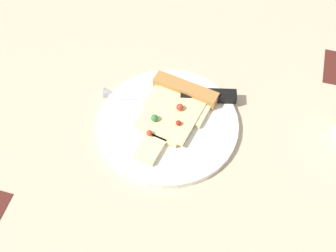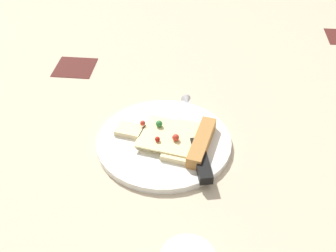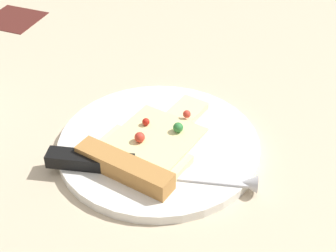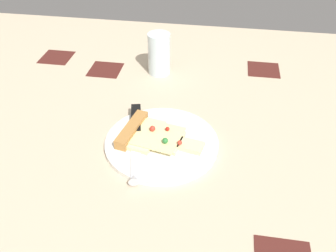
{
  "view_description": "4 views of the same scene",
  "coord_description": "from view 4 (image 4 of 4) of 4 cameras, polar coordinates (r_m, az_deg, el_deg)",
  "views": [
    {
      "loc": [
        19.02,
        -44.35,
        61.2
      ],
      "look_at": [
        8.49,
        -5.78,
        3.62
      ],
      "focal_mm": 45.41,
      "sensor_mm": 36.0,
      "label": 1
    },
    {
      "loc": [
        65.38,
        3.29,
        51.69
      ],
      "look_at": [
        6.97,
        -2.69,
        3.68
      ],
      "focal_mm": 45.15,
      "sensor_mm": 36.0,
      "label": 2
    },
    {
      "loc": [
        -10.54,
        40.79,
        40.73
      ],
      "look_at": [
        6.96,
        -4.15,
        3.21
      ],
      "focal_mm": 54.72,
      "sensor_mm": 36.0,
      "label": 3
    },
    {
      "loc": [
        -49.95,
        -13.99,
        51.33
      ],
      "look_at": [
        10.5,
        -4.28,
        3.28
      ],
      "focal_mm": 38.36,
      "sensor_mm": 36.0,
      "label": 4
    }
  ],
  "objects": [
    {
      "name": "ground_plane",
      "position": [
        0.74,
        -4.61,
        -7.55
      ],
      "size": [
        149.2,
        149.2,
        3.0
      ],
      "color": "#C6B293",
      "rests_on": "ground"
    },
    {
      "name": "plate",
      "position": [
        0.78,
        -1.01,
        -2.69
      ],
      "size": [
        24.51,
        24.51,
        1.19
      ],
      "primitive_type": "cylinder",
      "color": "white",
      "rests_on": "ground_plane"
    },
    {
      "name": "pizza_slice",
      "position": [
        0.78,
        -2.8,
        -1.47
      ],
      "size": [
        12.83,
        18.6,
        2.54
      ],
      "rotation": [
        0.0,
        0.0,
        2.94
      ],
      "color": "beige",
      "rests_on": "plate"
    },
    {
      "name": "knife",
      "position": [
        0.79,
        -5.12,
        -1.04
      ],
      "size": [
        23.86,
        7.41,
        2.45
      ],
      "rotation": [
        0.0,
        0.0,
        1.8
      ],
      "color": "silver",
      "rests_on": "plate"
    },
    {
      "name": "drinking_glass",
      "position": [
        1.01,
        -1.42,
        11.38
      ],
      "size": [
        6.21,
        6.21,
        11.64
      ],
      "primitive_type": "cylinder",
      "color": "silver",
      "rests_on": "ground_plane"
    }
  ]
}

